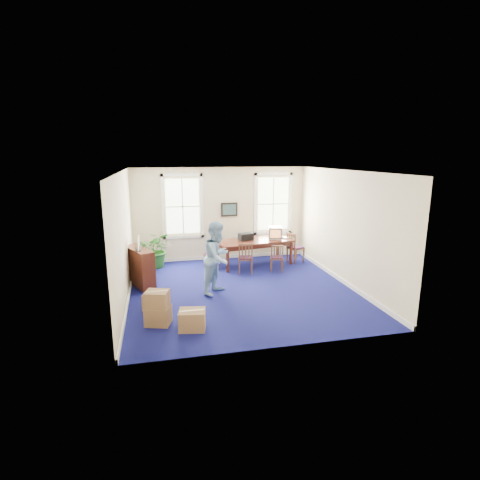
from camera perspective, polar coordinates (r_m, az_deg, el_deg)
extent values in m
plane|color=#0F125B|center=(10.35, 0.19, -7.51)|extent=(6.50, 6.50, 0.00)
plane|color=white|center=(9.71, 0.20, 10.48)|extent=(6.50, 6.50, 0.00)
plane|color=beige|center=(13.05, -2.99, 4.00)|extent=(6.50, 0.00, 6.50)
plane|color=beige|center=(6.87, 6.24, -4.15)|extent=(6.50, 0.00, 6.50)
plane|color=beige|center=(9.71, -17.34, 0.36)|extent=(0.00, 6.50, 6.50)
plane|color=beige|center=(10.96, 15.68, 1.84)|extent=(0.00, 6.50, 6.50)
cube|color=white|center=(13.34, -2.89, -2.57)|extent=(6.00, 0.04, 0.12)
cube|color=white|center=(10.13, -16.59, -8.17)|extent=(0.04, 6.50, 0.12)
cube|color=white|center=(11.33, 15.08, -5.83)|extent=(0.04, 6.50, 0.12)
cube|color=white|center=(12.72, 6.88, 0.34)|extent=(0.19, 0.22, 0.04)
cube|color=black|center=(12.38, 0.90, 0.51)|extent=(0.51, 0.38, 0.23)
imported|color=#82ACD1|center=(9.86, -3.44, -2.69)|extent=(1.16, 1.19, 1.93)
cube|color=#471D11|center=(10.85, -15.11, -4.07)|extent=(0.91, 1.38, 1.05)
imported|color=#1C5718|center=(12.47, -12.60, -1.43)|extent=(1.23, 1.12, 1.19)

